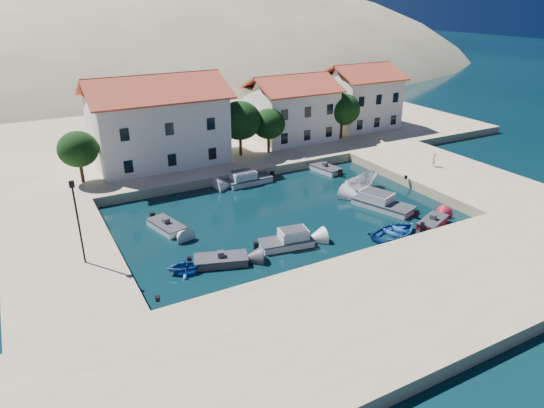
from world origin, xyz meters
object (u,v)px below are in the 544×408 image
at_px(rowboat_south, 395,236).
at_px(cabin_cruiser_east, 383,203).
at_px(building_mid, 291,107).
at_px(pedestrian, 434,159).
at_px(building_right, 360,95).
at_px(boat_east, 360,190).
at_px(building_left, 157,119).
at_px(lamppost, 77,215).
at_px(cabin_cruiser_south, 286,241).

bearing_deg(rowboat_south, cabin_cruiser_east, -40.07).
xyz_separation_m(building_mid, pedestrian, (8.09, -17.45, -3.40)).
bearing_deg(building_right, boat_east, -127.07).
distance_m(building_left, lamppost, 23.10).
xyz_separation_m(building_right, pedestrian, (-3.91, -18.45, -3.65)).
bearing_deg(lamppost, rowboat_south, -14.17).
bearing_deg(building_left, cabin_cruiser_east, -54.17).
xyz_separation_m(building_left, rowboat_south, (12.27, -26.00, -5.94)).
distance_m(cabin_cruiser_south, rowboat_south, 9.39).
xyz_separation_m(building_mid, cabin_cruiser_east, (-2.83, -22.02, -4.75)).
xyz_separation_m(building_left, boat_east, (16.23, -16.22, -5.94)).
relative_size(boat_east, pedestrian, 2.77).
xyz_separation_m(building_mid, lamppost, (-29.50, -21.00, -0.47)).
bearing_deg(building_mid, cabin_cruiser_south, -121.24).
bearing_deg(cabin_cruiser_south, lamppost, 176.62).
bearing_deg(building_mid, lamppost, -144.55).
bearing_deg(cabin_cruiser_east, rowboat_south, 129.79).
height_order(building_left, pedestrian, building_left).
relative_size(lamppost, cabin_cruiser_south, 1.37).
bearing_deg(building_right, rowboat_south, -122.35).
relative_size(cabin_cruiser_south, pedestrian, 2.79).
distance_m(building_mid, pedestrian, 19.54).
relative_size(building_left, boat_east, 3.24).
relative_size(building_right, cabin_cruiser_south, 2.08).
xyz_separation_m(cabin_cruiser_south, rowboat_south, (8.96, -2.77, -0.48)).
height_order(lamppost, boat_east, lamppost).
bearing_deg(cabin_cruiser_south, building_mid, 67.67).
distance_m(rowboat_south, pedestrian, 16.90).
xyz_separation_m(building_left, lamppost, (-11.50, -20.00, -1.18)).
bearing_deg(cabin_cruiser_east, building_mid, -27.25).
distance_m(rowboat_south, boat_east, 10.56).
relative_size(lamppost, boat_east, 1.37).
relative_size(building_right, pedestrian, 5.78).
bearing_deg(lamppost, cabin_cruiser_east, -2.18).
height_order(building_left, lamppost, building_left).
relative_size(building_mid, cabin_cruiser_east, 1.68).
bearing_deg(building_right, pedestrian, -101.96).
height_order(building_mid, rowboat_south, building_mid).
distance_m(building_left, pedestrian, 31.12).
xyz_separation_m(cabin_cruiser_east, boat_east, (1.06, 4.80, -0.48)).
relative_size(rowboat_south, boat_east, 1.06).
height_order(building_left, cabin_cruiser_south, building_left).
height_order(building_right, cabin_cruiser_south, building_right).
distance_m(building_left, rowboat_south, 29.35).
distance_m(building_mid, cabin_cruiser_south, 28.73).
xyz_separation_m(building_right, cabin_cruiser_south, (-26.70, -25.23, -5.00)).
bearing_deg(cabin_cruiser_east, boat_east, -32.40).
distance_m(boat_east, pedestrian, 10.03).
bearing_deg(cabin_cruiser_east, building_right, -52.72).
relative_size(building_left, building_right, 1.56).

